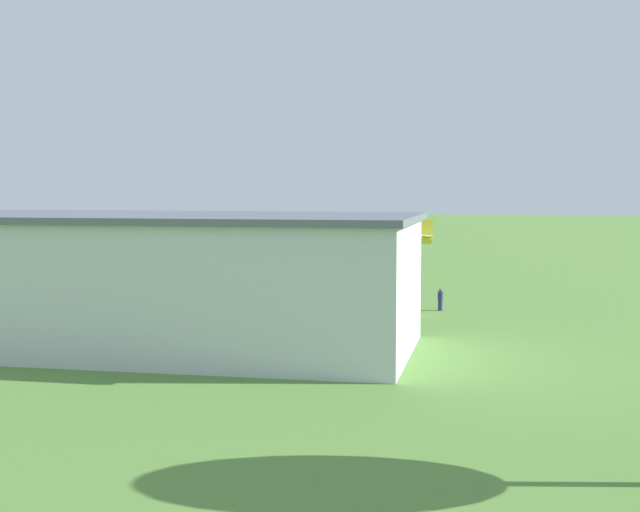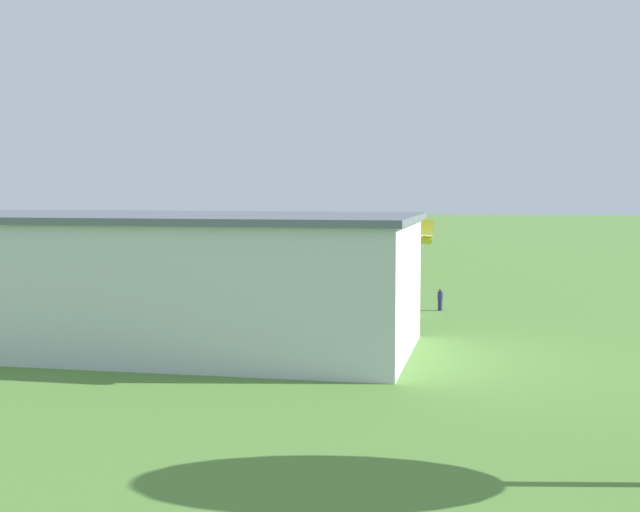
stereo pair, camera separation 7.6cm
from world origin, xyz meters
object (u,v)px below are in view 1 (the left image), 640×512
(hangar, at_px, (83,279))
(person_crossing_taxiway, at_px, (324,296))
(biplane, at_px, (396,237))
(car_silver, at_px, (403,303))
(person_near_hangar_door, at_px, (440,300))

(hangar, relative_size, person_crossing_taxiway, 22.08)
(biplane, relative_size, car_silver, 1.59)
(biplane, xyz_separation_m, person_crossing_taxiway, (3.12, 24.08, -2.94))
(person_crossing_taxiway, bearing_deg, person_near_hangar_door, 179.25)
(person_near_hangar_door, bearing_deg, person_crossing_taxiway, -0.75)
(car_silver, bearing_deg, person_near_hangar_door, -132.63)
(person_near_hangar_door, bearing_deg, hangar, 41.45)
(car_silver, relative_size, person_near_hangar_door, 3.04)
(biplane, relative_size, person_crossing_taxiway, 4.48)
(person_crossing_taxiway, bearing_deg, biplane, -97.39)
(biplane, distance_m, car_silver, 27.12)
(biplane, relative_size, person_near_hangar_door, 4.83)
(person_near_hangar_door, bearing_deg, biplane, -78.10)
(person_crossing_taxiway, distance_m, person_near_hangar_door, 8.22)
(person_near_hangar_door, bearing_deg, car_silver, 47.37)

